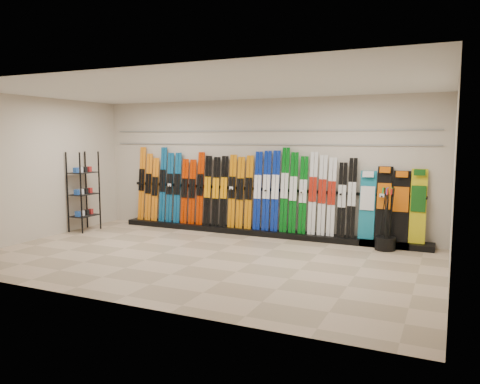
% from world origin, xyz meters
% --- Properties ---
extents(floor, '(8.00, 8.00, 0.00)m').
position_xyz_m(floor, '(0.00, 0.00, 0.00)').
color(floor, tan).
rests_on(floor, ground).
extents(back_wall, '(8.00, 0.00, 8.00)m').
position_xyz_m(back_wall, '(0.00, 2.50, 1.50)').
color(back_wall, beige).
rests_on(back_wall, floor).
extents(left_wall, '(0.00, 5.00, 5.00)m').
position_xyz_m(left_wall, '(-4.00, 0.00, 1.50)').
color(left_wall, beige).
rests_on(left_wall, floor).
extents(right_wall, '(0.00, 5.00, 5.00)m').
position_xyz_m(right_wall, '(4.00, 0.00, 1.50)').
color(right_wall, beige).
rests_on(right_wall, floor).
extents(ceiling, '(8.00, 8.00, 0.00)m').
position_xyz_m(ceiling, '(0.00, 0.00, 3.00)').
color(ceiling, silver).
rests_on(ceiling, back_wall).
extents(ski_rack_base, '(8.00, 0.40, 0.12)m').
position_xyz_m(ski_rack_base, '(0.22, 2.28, 0.06)').
color(ski_rack_base, black).
rests_on(ski_rack_base, floor).
extents(skis, '(5.36, 0.20, 1.82)m').
position_xyz_m(skis, '(-0.45, 2.32, 0.95)').
color(skis, orange).
rests_on(skis, ski_rack_base).
extents(snowboards, '(1.27, 0.23, 1.46)m').
position_xyz_m(snowboards, '(2.93, 2.35, 0.82)').
color(snowboards, '#14728C').
rests_on(snowboards, ski_rack_base).
extents(accessory_rack, '(0.40, 0.60, 1.83)m').
position_xyz_m(accessory_rack, '(-3.75, 1.06, 0.91)').
color(accessory_rack, black).
rests_on(accessory_rack, floor).
extents(pole_bin, '(0.39, 0.39, 0.25)m').
position_xyz_m(pole_bin, '(2.87, 1.98, 0.12)').
color(pole_bin, black).
rests_on(pole_bin, floor).
extents(ski_poles, '(0.29, 0.36, 1.18)m').
position_xyz_m(ski_poles, '(2.88, 2.00, 0.61)').
color(ski_poles, black).
rests_on(ski_poles, pole_bin).
extents(slatwall_rail_0, '(7.60, 0.02, 0.03)m').
position_xyz_m(slatwall_rail_0, '(0.00, 2.48, 2.00)').
color(slatwall_rail_0, gray).
rests_on(slatwall_rail_0, back_wall).
extents(slatwall_rail_1, '(7.60, 0.02, 0.03)m').
position_xyz_m(slatwall_rail_1, '(0.00, 2.48, 2.30)').
color(slatwall_rail_1, gray).
rests_on(slatwall_rail_1, back_wall).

